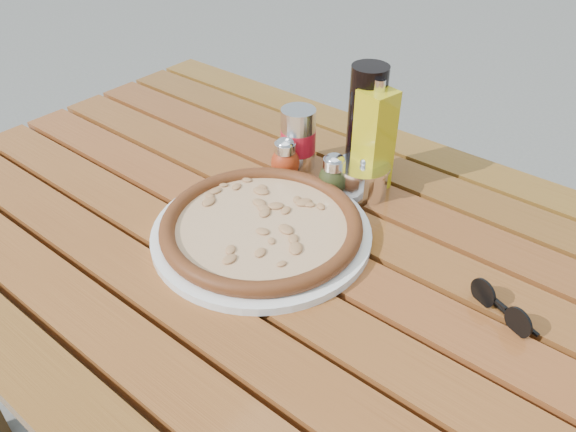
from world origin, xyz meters
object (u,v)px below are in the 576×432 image
Objects in this scene: plate at (262,233)px; soda_can at (298,139)px; dark_bottle at (366,125)px; pizza at (261,225)px; table at (281,270)px; sunglasses at (501,308)px; pepper_shaker at (285,159)px; oregano_shaker at (334,175)px; parmesan_tin at (362,178)px; olive_oil_cruet at (374,140)px.

plate is 0.24m from soda_can.
pizza is at bearing -96.01° from dark_bottle.
table is 12.77× the size of sunglasses.
dark_bottle is at bearing 38.56° from pepper_shaker.
table is 0.30m from dark_bottle.
table is 6.36× the size of dark_bottle.
sunglasses is at bearing 9.19° from table.
dark_bottle is at bearing 83.22° from oregano_shaker.
pizza is 0.22m from parmesan_tin.
parmesan_tin is 0.35m from sunglasses.
dark_bottle reaches higher than plate.
soda_can reaches higher than parmesan_tin.
sunglasses reaches higher than table.
oregano_shaker is 0.75× the size of sunglasses.
parmesan_tin is at bearing -56.21° from dark_bottle.
pizza is 4.79× the size of oregano_shaker.
oregano_shaker is at bearing -137.89° from parmesan_tin.
pepper_shaker is 0.39× the size of olive_oil_cruet.
dark_bottle is 0.04m from olive_oil_cruet.
table is 11.04× the size of parmesan_tin.
dark_bottle is at bearing 150.09° from olive_oil_cruet.
sunglasses is (0.36, -0.10, -0.02)m from oregano_shaker.
pepper_shaker is at bearing -141.44° from dark_bottle.
table is at bearing -98.38° from olive_oil_cruet.
pizza is (0.00, 0.00, 0.02)m from plate.
olive_oil_cruet reaches higher than oregano_shaker.
pepper_shaker reaches higher than parmesan_tin.
parmesan_tin is 1.16× the size of sunglasses.
parmesan_tin is at bearing 42.11° from oregano_shaker.
table is 11.67× the size of soda_can.
pepper_shaker is 0.15m from parmesan_tin.
plate reaches higher than table.
table is at bearing 37.55° from pizza.
table is 17.07× the size of oregano_shaker.
pepper_shaker is at bearing -169.55° from sunglasses.
table is 3.89× the size of plate.
dark_bottle is (0.00, 0.24, 0.19)m from table.
oregano_shaker is 0.39× the size of olive_oil_cruet.
soda_can is 1.09× the size of sunglasses.
oregano_shaker reaches higher than parmesan_tin.
soda_can is 0.57× the size of olive_oil_cruet.
dark_bottle is 0.14m from soda_can.
plate is 4.39× the size of pepper_shaker.
parmesan_tin is (0.03, -0.04, -0.08)m from dark_bottle.
plate is 0.02m from pizza.
dark_bottle is 0.10m from parmesan_tin.
parmesan_tin reaches higher than sunglasses.
oregano_shaker is at bearing -122.22° from olive_oil_cruet.
olive_oil_cruet is (0.03, 0.22, 0.17)m from table.
pepper_shaker is at bearing -82.12° from soda_can.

